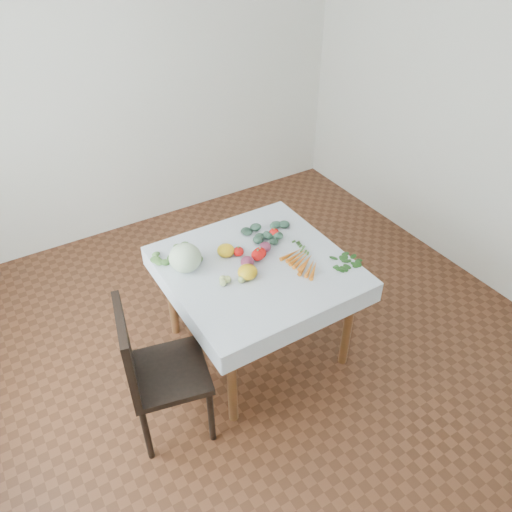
{
  "coord_description": "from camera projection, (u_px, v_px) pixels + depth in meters",
  "views": [
    {
      "loc": [
        -1.3,
        -2.12,
        2.73
      ],
      "look_at": [
        -0.0,
        0.01,
        0.82
      ],
      "focal_mm": 35.0,
      "sensor_mm": 36.0,
      "label": 1
    }
  ],
  "objects": [
    {
      "name": "onion_b",
      "position": [
        247.0,
        262.0,
        3.14
      ],
      "size": [
        0.11,
        0.11,
        0.07
      ],
      "primitive_type": "ellipsoid",
      "rotation": [
        0.0,
        0.0,
        0.41
      ],
      "color": "#5E1B3D",
      "rests_on": "tablecloth"
    },
    {
      "name": "dill_bunch",
      "position": [
        174.0,
        258.0,
        3.21
      ],
      "size": [
        0.27,
        0.21,
        0.03
      ],
      "color": "#4D7C39",
      "rests_on": "tablecloth"
    },
    {
      "name": "heirloom_back",
      "position": [
        226.0,
        250.0,
        3.23
      ],
      "size": [
        0.13,
        0.13,
        0.08
      ],
      "primitive_type": "ellipsoid",
      "rotation": [
        0.0,
        0.0,
        -0.11
      ],
      "color": "yellow",
      "rests_on": "tablecloth"
    },
    {
      "name": "back_wall",
      "position": [
        132.0,
        82.0,
        4.16
      ],
      "size": [
        4.0,
        0.04,
        2.7
      ],
      "primitive_type": "cube",
      "color": "white",
      "rests_on": "ground"
    },
    {
      "name": "table",
      "position": [
        257.0,
        277.0,
        3.24
      ],
      "size": [
        1.0,
        1.0,
        0.75
      ],
      "color": "brown",
      "rests_on": "ground"
    },
    {
      "name": "heirloom_front",
      "position": [
        248.0,
        272.0,
        3.05
      ],
      "size": [
        0.16,
        0.16,
        0.09
      ],
      "primitive_type": "ellipsoid",
      "rotation": [
        0.0,
        0.0,
        0.35
      ],
      "color": "yellow",
      "rests_on": "tablecloth"
    },
    {
      "name": "cabbage",
      "position": [
        185.0,
        258.0,
        3.08
      ],
      "size": [
        0.26,
        0.26,
        0.18
      ],
      "primitive_type": "ellipsoid",
      "rotation": [
        0.0,
        0.0,
        -0.33
      ],
      "color": "beige",
      "rests_on": "tablecloth"
    },
    {
      "name": "tomato_d",
      "position": [
        258.0,
        255.0,
        3.19
      ],
      "size": [
        0.09,
        0.09,
        0.07
      ],
      "primitive_type": "ellipsoid",
      "rotation": [
        0.0,
        0.0,
        0.13
      ],
      "color": "red",
      "rests_on": "tablecloth"
    },
    {
      "name": "kale_bunch",
      "position": [
        269.0,
        232.0,
        3.43
      ],
      "size": [
        0.31,
        0.24,
        0.04
      ],
      "color": "#365945",
      "rests_on": "tablecloth"
    },
    {
      "name": "chair",
      "position": [
        151.0,
        367.0,
        2.77
      ],
      "size": [
        0.52,
        0.52,
        0.97
      ],
      "color": "black",
      "rests_on": "ground"
    },
    {
      "name": "onion_a",
      "position": [
        265.0,
        247.0,
        3.26
      ],
      "size": [
        0.1,
        0.1,
        0.07
      ],
      "primitive_type": "ellipsoid",
      "rotation": [
        0.0,
        0.0,
        -0.33
      ],
      "color": "#5E1B3D",
      "rests_on": "tablecloth"
    },
    {
      "name": "ground",
      "position": [
        257.0,
        345.0,
        3.64
      ],
      "size": [
        4.0,
        4.0,
        0.0
      ],
      "primitive_type": "plane",
      "color": "brown"
    },
    {
      "name": "tablecloth",
      "position": [
        257.0,
        265.0,
        3.18
      ],
      "size": [
        1.12,
        1.12,
        0.01
      ],
      "primitive_type": "cube",
      "color": "white",
      "rests_on": "table"
    },
    {
      "name": "tomato_c",
      "position": [
        260.0,
        253.0,
        3.21
      ],
      "size": [
        0.09,
        0.09,
        0.07
      ],
      "primitive_type": "ellipsoid",
      "rotation": [
        0.0,
        0.0,
        -0.04
      ],
      "color": "red",
      "rests_on": "tablecloth"
    },
    {
      "name": "tomatillo_cluster",
      "position": [
        231.0,
        279.0,
        3.02
      ],
      "size": [
        0.12,
        0.12,
        0.05
      ],
      "color": "#ACC06E",
      "rests_on": "tablecloth"
    },
    {
      "name": "basil_bunch",
      "position": [
        344.0,
        264.0,
        3.17
      ],
      "size": [
        0.25,
        0.18,
        0.01
      ],
      "color": "#214D18",
      "rests_on": "tablecloth"
    },
    {
      "name": "carrot_bunch",
      "position": [
        302.0,
        262.0,
        3.18
      ],
      "size": [
        0.19,
        0.31,
        0.03
      ],
      "color": "orange",
      "rests_on": "tablecloth"
    },
    {
      "name": "tomato_a",
      "position": [
        238.0,
        251.0,
        3.23
      ],
      "size": [
        0.07,
        0.07,
        0.06
      ],
      "primitive_type": "ellipsoid",
      "rotation": [
        0.0,
        0.0,
        0.07
      ],
      "color": "red",
      "rests_on": "tablecloth"
    },
    {
      "name": "tomato_b",
      "position": [
        274.0,
        233.0,
        3.4
      ],
      "size": [
        0.09,
        0.09,
        0.06
      ],
      "primitive_type": "ellipsoid",
      "rotation": [
        0.0,
        0.0,
        0.43
      ],
      "color": "red",
      "rests_on": "tablecloth"
    }
  ]
}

